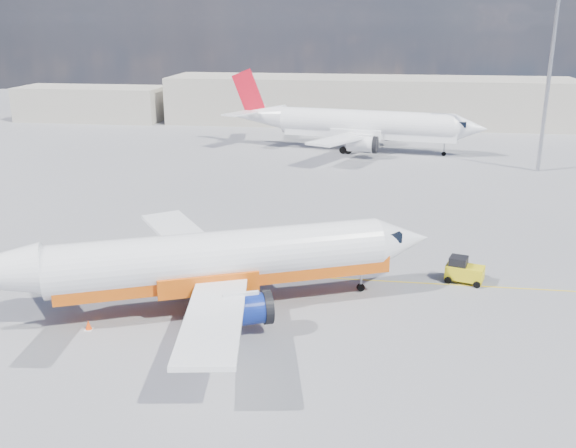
# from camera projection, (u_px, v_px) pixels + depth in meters

# --- Properties ---
(ground) EXTENTS (240.00, 240.00, 0.00)m
(ground) POSITION_uv_depth(u_px,v_px,m) (268.00, 292.00, 43.84)
(ground) COLOR slate
(ground) RESTS_ON ground
(taxi_line) EXTENTS (70.00, 0.15, 0.01)m
(taxi_line) POSITION_uv_depth(u_px,v_px,m) (275.00, 275.00, 46.67)
(taxi_line) COLOR yellow
(taxi_line) RESTS_ON ground
(terminal_main) EXTENTS (70.00, 14.00, 8.00)m
(terminal_main) POSITION_uv_depth(u_px,v_px,m) (368.00, 101.00, 112.63)
(terminal_main) COLOR #ABA493
(terminal_main) RESTS_ON ground
(terminal_annex) EXTENTS (26.00, 10.00, 6.00)m
(terminal_annex) POSITION_uv_depth(u_px,v_px,m) (92.00, 103.00, 116.80)
(terminal_annex) COLOR #ABA493
(terminal_annex) RESTS_ON ground
(main_jet) EXTENTS (31.68, 23.88, 9.74)m
(main_jet) POSITION_uv_depth(u_px,v_px,m) (204.00, 261.00, 40.34)
(main_jet) COLOR white
(main_jet) RESTS_ON ground
(second_jet) EXTENTS (36.35, 28.25, 10.97)m
(second_jet) POSITION_uv_depth(u_px,v_px,m) (358.00, 125.00, 89.32)
(second_jet) COLOR white
(second_jet) RESTS_ON ground
(gse_tug) EXTENTS (2.86, 2.23, 1.83)m
(gse_tug) POSITION_uv_depth(u_px,v_px,m) (464.00, 271.00, 45.20)
(gse_tug) COLOR black
(gse_tug) RESTS_ON ground
(traffic_cone) EXTENTS (0.45, 0.45, 0.63)m
(traffic_cone) POSITION_uv_depth(u_px,v_px,m) (88.00, 325.00, 38.39)
(traffic_cone) COLOR white
(traffic_cone) RESTS_ON ground
(floodlight_mast) EXTENTS (1.59, 1.59, 21.74)m
(floodlight_mast) POSITION_uv_depth(u_px,v_px,m) (551.00, 61.00, 74.46)
(floodlight_mast) COLOR #9C9BA3
(floodlight_mast) RESTS_ON ground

